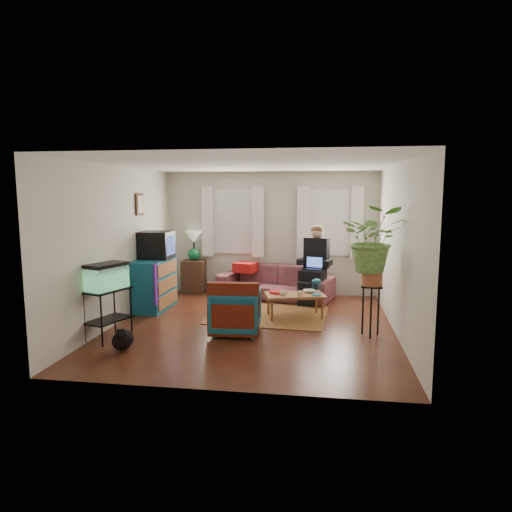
% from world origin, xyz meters
% --- Properties ---
extents(floor, '(4.50, 5.00, 0.01)m').
position_xyz_m(floor, '(0.00, 0.00, 0.00)').
color(floor, '#4F2B14').
rests_on(floor, ground).
extents(ceiling, '(4.50, 5.00, 0.01)m').
position_xyz_m(ceiling, '(0.00, 0.00, 2.60)').
color(ceiling, white).
rests_on(ceiling, wall_back).
extents(wall_back, '(4.50, 0.01, 2.60)m').
position_xyz_m(wall_back, '(0.00, 2.50, 1.30)').
color(wall_back, silver).
rests_on(wall_back, floor).
extents(wall_front, '(4.50, 0.01, 2.60)m').
position_xyz_m(wall_front, '(0.00, -2.50, 1.30)').
color(wall_front, silver).
rests_on(wall_front, floor).
extents(wall_left, '(0.01, 5.00, 2.60)m').
position_xyz_m(wall_left, '(-2.25, 0.00, 1.30)').
color(wall_left, silver).
rests_on(wall_left, floor).
extents(wall_right, '(0.01, 5.00, 2.60)m').
position_xyz_m(wall_right, '(2.25, 0.00, 1.30)').
color(wall_right, silver).
rests_on(wall_right, floor).
extents(window_left, '(1.08, 0.04, 1.38)m').
position_xyz_m(window_left, '(-0.80, 2.48, 1.55)').
color(window_left, white).
rests_on(window_left, wall_back).
extents(window_right, '(1.08, 0.04, 1.38)m').
position_xyz_m(window_right, '(1.25, 2.48, 1.55)').
color(window_right, white).
rests_on(window_right, wall_back).
extents(curtains_left, '(1.36, 0.06, 1.50)m').
position_xyz_m(curtains_left, '(-0.80, 2.40, 1.55)').
color(curtains_left, white).
rests_on(curtains_left, wall_back).
extents(curtains_right, '(1.36, 0.06, 1.50)m').
position_xyz_m(curtains_right, '(1.25, 2.40, 1.55)').
color(curtains_right, white).
rests_on(curtains_right, wall_back).
extents(picture_frame, '(0.04, 0.32, 0.40)m').
position_xyz_m(picture_frame, '(-2.21, 0.85, 1.95)').
color(picture_frame, '#3D2616').
rests_on(picture_frame, wall_left).
extents(area_rug, '(2.11, 1.74, 0.01)m').
position_xyz_m(area_rug, '(0.19, 0.67, 0.01)').
color(area_rug, maroon).
rests_on(area_rug, floor).
extents(sofa, '(2.48, 1.48, 0.91)m').
position_xyz_m(sofa, '(0.16, 2.05, 0.45)').
color(sofa, brown).
rests_on(sofa, floor).
extents(seated_person, '(0.75, 0.84, 1.39)m').
position_xyz_m(seated_person, '(0.97, 1.83, 0.69)').
color(seated_person, black).
rests_on(seated_person, sofa).
extents(side_table, '(0.51, 0.51, 0.71)m').
position_xyz_m(side_table, '(-1.65, 2.36, 0.35)').
color(side_table, '#3D2616').
rests_on(side_table, floor).
extents(table_lamp, '(0.38, 0.38, 0.65)m').
position_xyz_m(table_lamp, '(-1.65, 2.36, 1.01)').
color(table_lamp, white).
rests_on(table_lamp, side_table).
extents(dresser, '(0.56, 1.06, 0.94)m').
position_xyz_m(dresser, '(-1.99, 0.83, 0.47)').
color(dresser, '#126371').
rests_on(dresser, floor).
extents(crt_tv, '(0.59, 0.54, 0.50)m').
position_xyz_m(crt_tv, '(-1.97, 0.93, 1.20)').
color(crt_tv, black).
rests_on(crt_tv, dresser).
extents(aquarium_stand, '(0.58, 0.76, 0.76)m').
position_xyz_m(aquarium_stand, '(-2.00, -0.99, 0.38)').
color(aquarium_stand, black).
rests_on(aquarium_stand, floor).
extents(aquarium, '(0.52, 0.69, 0.40)m').
position_xyz_m(aquarium, '(-2.00, -0.99, 0.95)').
color(aquarium, '#7FD899').
rests_on(aquarium, aquarium_stand).
extents(black_cat, '(0.39, 0.48, 0.35)m').
position_xyz_m(black_cat, '(-1.59, -1.40, 0.18)').
color(black_cat, black).
rests_on(black_cat, floor).
extents(armchair, '(0.78, 0.74, 0.76)m').
position_xyz_m(armchair, '(-0.20, -0.41, 0.38)').
color(armchair, '#12626D').
rests_on(armchair, floor).
extents(serape_throw, '(0.77, 0.23, 0.62)m').
position_xyz_m(serape_throw, '(-0.18, -0.70, 0.54)').
color(serape_throw, '#9E0A0A').
rests_on(serape_throw, armchair).
extents(coffee_table, '(1.11, 0.79, 0.42)m').
position_xyz_m(coffee_table, '(0.65, 0.63, 0.21)').
color(coffee_table, brown).
rests_on(coffee_table, floor).
extents(cup_a, '(0.14, 0.14, 0.09)m').
position_xyz_m(cup_a, '(0.46, 0.48, 0.46)').
color(cup_a, white).
rests_on(cup_a, coffee_table).
extents(cup_b, '(0.11, 0.11, 0.09)m').
position_xyz_m(cup_b, '(0.74, 0.48, 0.46)').
color(cup_b, beige).
rests_on(cup_b, coffee_table).
extents(bowl, '(0.24, 0.24, 0.05)m').
position_xyz_m(bowl, '(0.89, 0.79, 0.44)').
color(bowl, white).
rests_on(bowl, coffee_table).
extents(snack_tray, '(0.38, 0.38, 0.04)m').
position_xyz_m(snack_tray, '(0.35, 0.69, 0.43)').
color(snack_tray, '#B21414').
rests_on(snack_tray, coffee_table).
extents(birdcage, '(0.20, 0.20, 0.29)m').
position_xyz_m(birdcage, '(1.02, 0.58, 0.56)').
color(birdcage, '#115B6B').
rests_on(birdcage, coffee_table).
extents(plant_stand, '(0.36, 0.36, 0.79)m').
position_xyz_m(plant_stand, '(1.85, -0.27, 0.39)').
color(plant_stand, black).
rests_on(plant_stand, floor).
extents(potted_plant, '(0.95, 0.84, 1.00)m').
position_xyz_m(potted_plant, '(1.85, -0.27, 1.33)').
color(potted_plant, '#599947').
rests_on(potted_plant, plant_stand).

